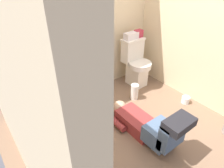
{
  "coord_description": "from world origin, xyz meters",
  "views": [
    {
      "loc": [
        -1.28,
        -1.25,
        1.81
      ],
      "look_at": [
        0.0,
        0.43,
        0.45
      ],
      "focal_mm": 32.14,
      "sensor_mm": 36.0,
      "label": 1
    }
  ],
  "objects_px": {
    "toilet": "(136,63)",
    "toiletry_bag": "(138,34)",
    "bottle_white": "(38,56)",
    "faucet": "(33,56)",
    "soap_dispenser": "(15,60)",
    "bottle_clear": "(23,56)",
    "bottle_green": "(33,59)",
    "vanity_cabinet": "(46,95)",
    "paper_towel_roll": "(135,92)",
    "toilet_paper_roll": "(186,100)",
    "person_plumber": "(148,125)",
    "tissue_box": "(131,36)"
  },
  "relations": [
    {
      "from": "soap_dispenser",
      "to": "bottle_white",
      "type": "bearing_deg",
      "value": -12.25
    },
    {
      "from": "vanity_cabinet",
      "to": "bottle_white",
      "type": "xyz_separation_m",
      "value": [
        0.03,
        0.08,
        0.47
      ]
    },
    {
      "from": "vanity_cabinet",
      "to": "tissue_box",
      "type": "height_order",
      "value": "tissue_box"
    },
    {
      "from": "toiletry_bag",
      "to": "bottle_white",
      "type": "distance_m",
      "value": 1.57
    },
    {
      "from": "soap_dispenser",
      "to": "bottle_clear",
      "type": "relative_size",
      "value": 1.04
    },
    {
      "from": "toiletry_bag",
      "to": "soap_dispenser",
      "type": "distance_m",
      "value": 1.79
    },
    {
      "from": "toilet",
      "to": "bottle_clear",
      "type": "distance_m",
      "value": 1.69
    },
    {
      "from": "vanity_cabinet",
      "to": "paper_towel_roll",
      "type": "relative_size",
      "value": 3.42
    },
    {
      "from": "person_plumber",
      "to": "paper_towel_roll",
      "type": "bearing_deg",
      "value": 58.54
    },
    {
      "from": "paper_towel_roll",
      "to": "toilet_paper_roll",
      "type": "relative_size",
      "value": 2.18
    },
    {
      "from": "soap_dispenser",
      "to": "person_plumber",
      "type": "bearing_deg",
      "value": -46.33
    },
    {
      "from": "faucet",
      "to": "tissue_box",
      "type": "xyz_separation_m",
      "value": [
        1.45,
        -0.01,
        -0.07
      ]
    },
    {
      "from": "person_plumber",
      "to": "bottle_clear",
      "type": "relative_size",
      "value": 6.64
    },
    {
      "from": "vanity_cabinet",
      "to": "bottle_green",
      "type": "relative_size",
      "value": 7.3
    },
    {
      "from": "bottle_white",
      "to": "toilet_paper_roll",
      "type": "relative_size",
      "value": 1.22
    },
    {
      "from": "toilet",
      "to": "tissue_box",
      "type": "bearing_deg",
      "value": 116.43
    },
    {
      "from": "person_plumber",
      "to": "soap_dispenser",
      "type": "xyz_separation_m",
      "value": [
        -0.99,
        1.04,
        0.71
      ]
    },
    {
      "from": "vanity_cabinet",
      "to": "bottle_clear",
      "type": "xyz_separation_m",
      "value": [
        -0.11,
        0.15,
        0.48
      ]
    },
    {
      "from": "bottle_green",
      "to": "bottle_white",
      "type": "height_order",
      "value": "bottle_white"
    },
    {
      "from": "person_plumber",
      "to": "tissue_box",
      "type": "height_order",
      "value": "tissue_box"
    },
    {
      "from": "faucet",
      "to": "paper_towel_roll",
      "type": "distance_m",
      "value": 1.47
    },
    {
      "from": "toilet",
      "to": "bottle_green",
      "type": "height_order",
      "value": "bottle_green"
    },
    {
      "from": "bottle_white",
      "to": "faucet",
      "type": "bearing_deg",
      "value": 115.8
    },
    {
      "from": "faucet",
      "to": "person_plumber",
      "type": "xyz_separation_m",
      "value": [
        0.8,
        -1.06,
        -0.69
      ]
    },
    {
      "from": "soap_dispenser",
      "to": "bottle_clear",
      "type": "distance_m",
      "value": 0.09
    },
    {
      "from": "faucet",
      "to": "toiletry_bag",
      "type": "relative_size",
      "value": 0.81
    },
    {
      "from": "toilet",
      "to": "toiletry_bag",
      "type": "bearing_deg",
      "value": 40.77
    },
    {
      "from": "bottle_white",
      "to": "person_plumber",
      "type": "bearing_deg",
      "value": -52.18
    },
    {
      "from": "paper_towel_roll",
      "to": "vanity_cabinet",
      "type": "bearing_deg",
      "value": 166.98
    },
    {
      "from": "paper_towel_roll",
      "to": "bottle_white",
      "type": "bearing_deg",
      "value": 163.09
    },
    {
      "from": "bottle_clear",
      "to": "bottle_white",
      "type": "distance_m",
      "value": 0.15
    },
    {
      "from": "toiletry_bag",
      "to": "toilet_paper_roll",
      "type": "relative_size",
      "value": 1.13
    },
    {
      "from": "tissue_box",
      "to": "toiletry_bag",
      "type": "relative_size",
      "value": 1.77
    },
    {
      "from": "bottle_clear",
      "to": "toilet_paper_roll",
      "type": "bearing_deg",
      "value": -27.6
    },
    {
      "from": "toilet",
      "to": "bottle_green",
      "type": "relative_size",
      "value": 6.68
    },
    {
      "from": "tissue_box",
      "to": "paper_towel_roll",
      "type": "relative_size",
      "value": 0.92
    },
    {
      "from": "person_plumber",
      "to": "vanity_cabinet",
      "type": "bearing_deg",
      "value": 131.18
    },
    {
      "from": "toilet",
      "to": "person_plumber",
      "type": "height_order",
      "value": "toilet"
    },
    {
      "from": "vanity_cabinet",
      "to": "toilet_paper_roll",
      "type": "xyz_separation_m",
      "value": [
        1.71,
        -0.8,
        -0.37
      ]
    },
    {
      "from": "paper_towel_roll",
      "to": "faucet",
      "type": "bearing_deg",
      "value": 160.56
    },
    {
      "from": "bottle_green",
      "to": "paper_towel_roll",
      "type": "height_order",
      "value": "bottle_green"
    },
    {
      "from": "soap_dispenser",
      "to": "bottle_white",
      "type": "relative_size",
      "value": 1.24
    },
    {
      "from": "paper_towel_roll",
      "to": "toilet_paper_roll",
      "type": "xyz_separation_m",
      "value": [
        0.52,
        -0.53,
        -0.07
      ]
    },
    {
      "from": "person_plumber",
      "to": "bottle_white",
      "type": "xyz_separation_m",
      "value": [
        -0.77,
        0.99,
        0.71
      ]
    },
    {
      "from": "tissue_box",
      "to": "toilet_paper_roll",
      "type": "distance_m",
      "value": 1.23
    },
    {
      "from": "person_plumber",
      "to": "bottle_green",
      "type": "bearing_deg",
      "value": 130.52
    },
    {
      "from": "vanity_cabinet",
      "to": "toiletry_bag",
      "type": "bearing_deg",
      "value": 4.83
    },
    {
      "from": "faucet",
      "to": "bottle_clear",
      "type": "relative_size",
      "value": 0.62
    },
    {
      "from": "bottle_clear",
      "to": "bottle_green",
      "type": "xyz_separation_m",
      "value": [
        0.07,
        -0.09,
        -0.02
      ]
    },
    {
      "from": "toiletry_bag",
      "to": "bottle_clear",
      "type": "height_order",
      "value": "bottle_clear"
    }
  ]
}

